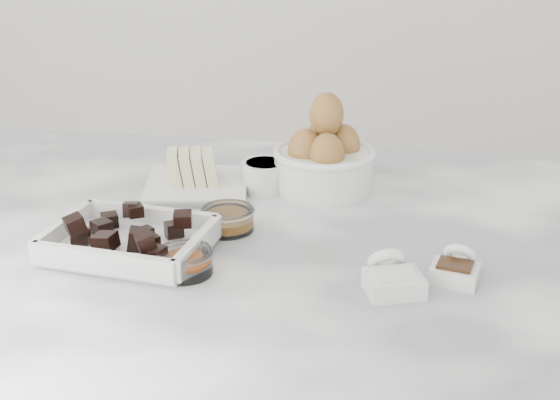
# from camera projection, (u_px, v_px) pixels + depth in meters

# --- Properties ---
(marble_slab) EXTENTS (1.20, 0.80, 0.04)m
(marble_slab) POSITION_uv_depth(u_px,v_px,m) (261.00, 249.00, 1.04)
(marble_slab) COLOR white
(marble_slab) RESTS_ON cabinet
(chocolate_dish) EXTENTS (0.21, 0.17, 0.05)m
(chocolate_dish) POSITION_uv_depth(u_px,v_px,m) (129.00, 236.00, 0.97)
(chocolate_dish) COLOR white
(chocolate_dish) RESTS_ON marble_slab
(butter_plate) EXTENTS (0.18, 0.18, 0.06)m
(butter_plate) POSITION_uv_depth(u_px,v_px,m) (194.00, 177.00, 1.17)
(butter_plate) COLOR white
(butter_plate) RESTS_ON marble_slab
(sugar_ramekin) EXTENTS (0.07, 0.07, 0.04)m
(sugar_ramekin) POSITION_uv_depth(u_px,v_px,m) (265.00, 174.00, 1.18)
(sugar_ramekin) COLOR white
(sugar_ramekin) RESTS_ON marble_slab
(egg_bowl) EXTENTS (0.16, 0.16, 0.15)m
(egg_bowl) POSITION_uv_depth(u_px,v_px,m) (324.00, 158.00, 1.17)
(egg_bowl) COLOR white
(egg_bowl) RESTS_ON marble_slab
(honey_bowl) EXTENTS (0.07, 0.07, 0.03)m
(honey_bowl) POSITION_uv_depth(u_px,v_px,m) (228.00, 219.00, 1.04)
(honey_bowl) COLOR white
(honey_bowl) RESTS_ON marble_slab
(zest_bowl) EXTENTS (0.07, 0.07, 0.03)m
(zest_bowl) POSITION_uv_depth(u_px,v_px,m) (185.00, 261.00, 0.93)
(zest_bowl) COLOR white
(zest_bowl) RESTS_ON marble_slab
(vanilla_spoon) EXTENTS (0.06, 0.07, 0.04)m
(vanilla_spoon) POSITION_uv_depth(u_px,v_px,m) (456.00, 268.00, 0.91)
(vanilla_spoon) COLOR white
(vanilla_spoon) RESTS_ON marble_slab
(salt_spoon) EXTENTS (0.08, 0.09, 0.05)m
(salt_spoon) POSITION_uv_depth(u_px,v_px,m) (392.00, 277.00, 0.89)
(salt_spoon) COLOR white
(salt_spoon) RESTS_ON marble_slab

